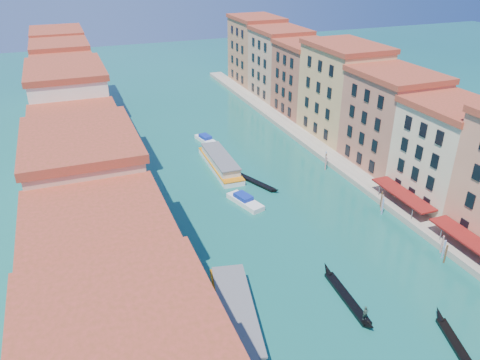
{
  "coord_description": "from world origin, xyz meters",
  "views": [
    {
      "loc": [
        -26.8,
        -13.84,
        39.38
      ],
      "look_at": [
        -3.38,
        46.61,
        6.65
      ],
      "focal_mm": 35.0,
      "sensor_mm": 36.0,
      "label": 1
    }
  ],
  "objects_px": {
    "vaporetto_near": "(236,317)",
    "gondola_fore": "(347,297)",
    "gondola_right": "(461,350)",
    "vaporetto_far": "(220,162)"
  },
  "relations": [
    {
      "from": "vaporetto_far",
      "to": "gondola_fore",
      "type": "height_order",
      "value": "vaporetto_far"
    },
    {
      "from": "vaporetto_far",
      "to": "gondola_right",
      "type": "xyz_separation_m",
      "value": [
        8.81,
        -53.62,
        -0.73
      ]
    },
    {
      "from": "vaporetto_near",
      "to": "gondola_fore",
      "type": "xyz_separation_m",
      "value": [
        14.32,
        -0.85,
        -0.81
      ]
    },
    {
      "from": "vaporetto_far",
      "to": "gondola_right",
      "type": "distance_m",
      "value": 54.35
    },
    {
      "from": "vaporetto_near",
      "to": "gondola_fore",
      "type": "bearing_deg",
      "value": 8.62
    },
    {
      "from": "vaporetto_near",
      "to": "gondola_right",
      "type": "bearing_deg",
      "value": -18.96
    },
    {
      "from": "vaporetto_far",
      "to": "gondola_fore",
      "type": "distance_m",
      "value": 41.93
    },
    {
      "from": "vaporetto_far",
      "to": "gondola_right",
      "type": "height_order",
      "value": "vaporetto_far"
    },
    {
      "from": "vaporetto_far",
      "to": "vaporetto_near",
      "type": "bearing_deg",
      "value": -104.94
    },
    {
      "from": "vaporetto_far",
      "to": "gondola_right",
      "type": "relative_size",
      "value": 1.52
    }
  ]
}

